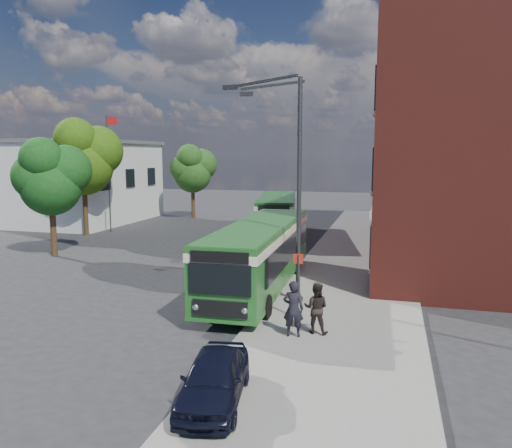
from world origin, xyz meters
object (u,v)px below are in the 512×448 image
(bus_front, at_px, (260,250))
(parked_car, at_px, (214,378))
(street_lamp, at_px, (290,186))
(bus_rear, at_px, (277,212))

(bus_front, bearing_deg, parked_car, -81.18)
(street_lamp, xyz_separation_m, parked_car, (-0.04, -8.81, -4.04))
(bus_front, distance_m, bus_rear, 14.86)
(bus_front, relative_size, bus_rear, 1.12)
(street_lamp, xyz_separation_m, bus_front, (-1.67, 1.72, -2.96))
(bus_rear, bearing_deg, bus_front, -80.06)
(bus_front, distance_m, parked_car, 10.71)
(street_lamp, bearing_deg, bus_rear, 104.52)
(bus_front, height_order, parked_car, bus_front)
(bus_rear, bearing_deg, street_lamp, -75.48)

